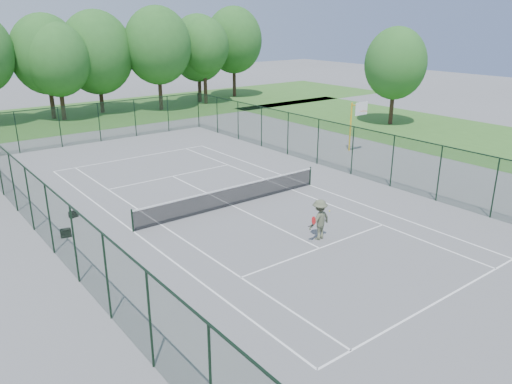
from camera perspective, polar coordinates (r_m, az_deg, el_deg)
ground at (r=25.84m, az=-2.71°, el=-1.56°), size 140.00×140.00×0.00m
grass_far at (r=52.53m, az=-22.06°, el=7.81°), size 80.00×16.00×0.01m
grass_side at (r=45.60m, az=19.79°, el=6.52°), size 14.00×40.00×0.01m
court_lines at (r=25.84m, az=-2.71°, el=-1.55°), size 11.05×23.85×0.01m
tennis_net at (r=25.65m, az=-2.73°, el=-0.36°), size 11.08×0.08×1.10m
fence_enclosure at (r=25.33m, az=-2.76°, el=1.74°), size 18.05×36.05×3.02m
tree_line_far at (r=51.82m, az=-22.90°, el=14.29°), size 39.40×6.40×9.70m
basketball_goal at (r=36.45m, az=11.41°, el=8.44°), size 1.20×1.43×3.65m
tree_side at (r=46.96m, az=15.65°, el=13.96°), size 5.41×5.41×8.56m
sports_bag_a at (r=23.70m, az=-20.92°, el=-4.39°), size 0.51×0.37×0.36m
sports_bag_b at (r=25.86m, az=-20.15°, el=-2.40°), size 0.44×0.33×0.31m
tennis_player at (r=21.85m, az=7.27°, el=-3.14°), size 1.93×0.84×1.82m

